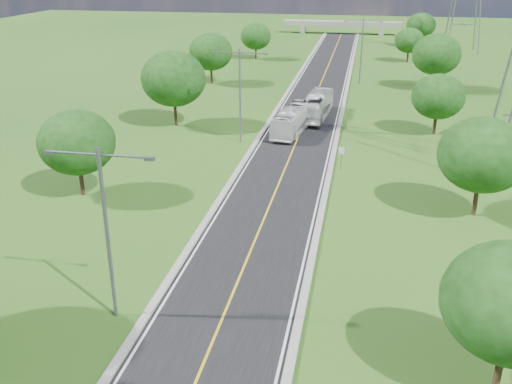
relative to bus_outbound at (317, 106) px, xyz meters
The scene contains 21 objects.
ground 4.04m from the bus_outbound, 109.14° to the left, with size 260.00×260.00×0.00m, color #295217.
road 9.72m from the bus_outbound, 97.31° to the left, with size 8.00×150.00×0.06m, color black.
curb_left 11.07m from the bus_outbound, 119.89° to the left, with size 0.50×150.00×0.22m, color gray.
curb_right 10.09m from the bus_outbound, 72.34° to the left, with size 0.50×150.00×0.22m, color gray.
speed_limit_sign 18.92m from the bus_outbound, 77.86° to the right, with size 0.55×0.09×2.40m.
overpass 83.53m from the bus_outbound, 90.84° to the left, with size 30.00×3.00×3.20m.
streetlight_near_left 45.28m from the bus_outbound, 99.22° to the right, with size 5.90×0.25×10.00m.
streetlight_mid_left 14.25m from the bus_outbound, 122.16° to the right, with size 5.90×0.25×10.00m.
streetlight_far_right 22.47m from the bus_outbound, 77.48° to the left, with size 5.90×0.25×10.00m.
tree_lb 33.43m from the bus_outbound, 121.16° to the right, with size 6.30×6.30×7.33m.
tree_lc 17.92m from the bus_outbound, 158.22° to the right, with size 7.56×7.56×8.79m.
tree_ld 25.50m from the bus_outbound, 136.13° to the left, with size 6.72×6.72×7.82m.
tree_le 44.48m from the bus_outbound, 110.74° to the left, with size 5.88×5.88×6.84m.
tree_ra 48.31m from the bus_outbound, 74.63° to the right, with size 6.30×6.30×7.33m.
tree_rb 30.52m from the bus_outbound, 60.84° to the right, with size 6.72×6.72×7.82m.
tree_rc 14.75m from the bus_outbound, 18.02° to the right, with size 5.88×5.88×6.84m.
tree_rd 25.37m from the bus_outbound, 51.05° to the left, with size 7.14×7.14×8.30m.
tree_re 45.56m from the bus_outbound, 73.03° to the left, with size 5.46×5.46×6.35m.
tree_rf 65.77m from the bus_outbound, 75.20° to the left, with size 6.30×6.30×7.33m.
bus_outbound is the anchor object (origin of this frame).
bus_inbound 7.17m from the bus_outbound, 107.01° to the right, with size 2.45×10.46×2.91m, color silver.
Camera 1 is at (6.89, -13.11, 18.85)m, focal length 40.00 mm.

